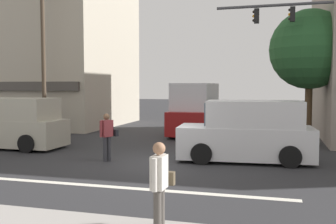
% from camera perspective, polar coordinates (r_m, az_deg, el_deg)
% --- Properties ---
extents(ground_plane, '(120.00, 120.00, 0.00)m').
position_cam_1_polar(ground_plane, '(13.64, -1.41, -7.28)').
color(ground_plane, '#2B2B2D').
extents(lane_marking_stripe, '(9.00, 0.24, 0.01)m').
position_cam_1_polar(lane_marking_stripe, '(10.43, -7.10, -10.80)').
color(lane_marking_stripe, silver).
rests_on(lane_marking_stripe, ground).
extents(building_left_block, '(11.02, 9.01, 10.14)m').
position_cam_1_polar(building_left_block, '(28.39, -17.96, 8.59)').
color(building_left_block, '#B7AD99').
rests_on(building_left_block, ground).
extents(street_tree, '(3.56, 3.56, 6.04)m').
position_cam_1_polar(street_tree, '(18.85, 19.89, 8.50)').
color(street_tree, '#4C3823').
rests_on(street_tree, ground).
extents(utility_pole_near_left, '(1.40, 0.22, 8.35)m').
position_cam_1_polar(utility_pole_near_left, '(21.76, -17.65, 8.13)').
color(utility_pole_near_left, brown).
rests_on(utility_pole_near_left, ground).
extents(traffic_light_mast, '(4.89, 0.27, 6.20)m').
position_cam_1_polar(traffic_light_mast, '(17.16, 19.92, 8.78)').
color(traffic_light_mast, '#47474C').
rests_on(traffic_light_mast, ground).
extents(box_truck_waiting_far, '(2.36, 5.65, 2.75)m').
position_cam_1_polar(box_truck_waiting_far, '(21.13, 4.18, 0.09)').
color(box_truck_waiting_far, maroon).
rests_on(box_truck_waiting_far, ground).
extents(van_parked_curbside, '(4.62, 2.09, 2.11)m').
position_cam_1_polar(van_parked_curbside, '(17.85, -21.60, -1.66)').
color(van_parked_curbside, '#B7B29E').
rests_on(van_parked_curbside, ground).
extents(van_crossing_rightbound, '(4.73, 2.31, 2.11)m').
position_cam_1_polar(van_crossing_rightbound, '(13.97, 11.52, -2.93)').
color(van_crossing_rightbound, silver).
rests_on(van_crossing_rightbound, ground).
extents(pedestrian_foreground_with_bag, '(0.31, 0.67, 1.67)m').
position_cam_1_polar(pedestrian_foreground_with_bag, '(6.90, -1.21, -10.28)').
color(pedestrian_foreground_with_bag, '#4C4742').
rests_on(pedestrian_foreground_with_bag, ground).
extents(pedestrian_mid_crossing, '(0.52, 0.64, 1.67)m').
position_cam_1_polar(pedestrian_mid_crossing, '(13.84, -8.80, -3.18)').
color(pedestrian_mid_crossing, '#333338').
rests_on(pedestrian_mid_crossing, ground).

